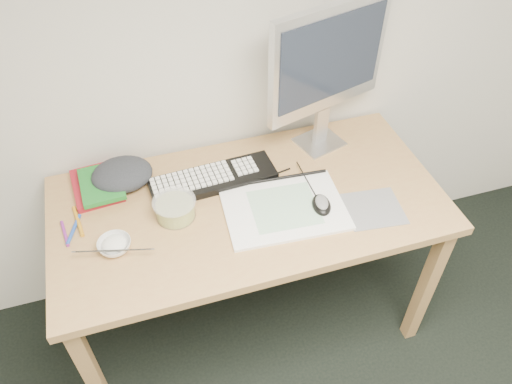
# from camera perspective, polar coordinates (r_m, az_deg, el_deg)

# --- Properties ---
(desk) EXTENTS (1.40, 0.70, 0.75)m
(desk) POSITION_cam_1_polar(r_m,az_deg,el_deg) (1.85, -0.82, -2.85)
(desk) COLOR tan
(desk) RESTS_ON ground
(mousepad) EXTENTS (0.22, 0.20, 0.00)m
(mousepad) POSITION_cam_1_polar(r_m,az_deg,el_deg) (1.81, 13.25, -1.87)
(mousepad) COLOR gray
(mousepad) RESTS_ON desk
(sketchpad) EXTENTS (0.44, 0.33, 0.01)m
(sketchpad) POSITION_cam_1_polar(r_m,az_deg,el_deg) (1.76, 3.25, -1.88)
(sketchpad) COLOR silver
(sketchpad) RESTS_ON desk
(keyboard) EXTENTS (0.48, 0.18, 0.03)m
(keyboard) POSITION_cam_1_polar(r_m,az_deg,el_deg) (1.86, -4.93, 1.48)
(keyboard) COLOR black
(keyboard) RESTS_ON desk
(monitor) EXTENTS (0.49, 0.20, 0.58)m
(monitor) POSITION_cam_1_polar(r_m,az_deg,el_deg) (1.85, 8.24, 14.37)
(monitor) COLOR silver
(monitor) RESTS_ON desk
(mouse) EXTENTS (0.08, 0.11, 0.04)m
(mouse) POSITION_cam_1_polar(r_m,az_deg,el_deg) (1.76, 7.52, -1.21)
(mouse) COLOR black
(mouse) RESTS_ON sketchpad
(rice_bowl) EXTENTS (0.14, 0.14, 0.03)m
(rice_bowl) POSITION_cam_1_polar(r_m,az_deg,el_deg) (1.70, -15.85, -5.89)
(rice_bowl) COLOR silver
(rice_bowl) RESTS_ON desk
(chopsticks) EXTENTS (0.25, 0.08, 0.02)m
(chopsticks) POSITION_cam_1_polar(r_m,az_deg,el_deg) (1.66, -16.00, -6.45)
(chopsticks) COLOR #B8B7BA
(chopsticks) RESTS_ON rice_bowl
(fruit_tub) EXTENTS (0.17, 0.17, 0.07)m
(fruit_tub) POSITION_cam_1_polar(r_m,az_deg,el_deg) (1.74, -9.23, -1.86)
(fruit_tub) COLOR #CFD44A
(fruit_tub) RESTS_ON desk
(book_red) EXTENTS (0.19, 0.24, 0.02)m
(book_red) POSITION_cam_1_polar(r_m,az_deg,el_deg) (1.92, -17.72, 0.70)
(book_red) COLOR maroon
(book_red) RESTS_ON desk
(book_green) EXTENTS (0.16, 0.21, 0.02)m
(book_green) POSITION_cam_1_polar(r_m,az_deg,el_deg) (1.89, -17.25, 0.89)
(book_green) COLOR #1B6D24
(book_green) RESTS_ON book_red
(cloth_lump) EXTENTS (0.21, 0.18, 0.08)m
(cloth_lump) POSITION_cam_1_polar(r_m,az_deg,el_deg) (1.90, -15.06, 1.93)
(cloth_lump) COLOR #212228
(cloth_lump) RESTS_ON desk
(pencil_pink) EXTENTS (0.18, 0.10, 0.01)m
(pencil_pink) POSITION_cam_1_polar(r_m,az_deg,el_deg) (1.80, 0.04, -0.47)
(pencil_pink) COLOR pink
(pencil_pink) RESTS_ON desk
(pencil_tan) EXTENTS (0.11, 0.14, 0.01)m
(pencil_tan) POSITION_cam_1_polar(r_m,az_deg,el_deg) (1.83, -2.32, 0.30)
(pencil_tan) COLOR #A28855
(pencil_tan) RESTS_ON desk
(pencil_black) EXTENTS (0.17, 0.04, 0.01)m
(pencil_black) POSITION_cam_1_polar(r_m,az_deg,el_deg) (1.88, 1.65, 1.87)
(pencil_black) COLOR black
(pencil_black) RESTS_ON desk
(marker_blue) EXTENTS (0.06, 0.13, 0.01)m
(marker_blue) POSITION_cam_1_polar(r_m,az_deg,el_deg) (1.80, -20.13, -4.04)
(marker_blue) COLOR #1F46AC
(marker_blue) RESTS_ON desk
(marker_orange) EXTENTS (0.03, 0.15, 0.01)m
(marker_orange) POSITION_cam_1_polar(r_m,az_deg,el_deg) (1.82, -19.66, -3.16)
(marker_orange) COLOR orange
(marker_orange) RESTS_ON desk
(marker_purple) EXTENTS (0.03, 0.12, 0.01)m
(marker_purple) POSITION_cam_1_polar(r_m,az_deg,el_deg) (1.80, -21.01, -4.45)
(marker_purple) COLOR #802588
(marker_purple) RESTS_ON desk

